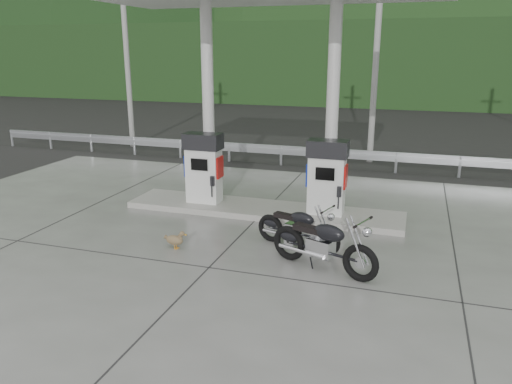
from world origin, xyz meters
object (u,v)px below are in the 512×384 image
(gas_pump_right, at_px, (327,177))
(motorcycle_left, at_px, (298,228))
(motorcycle_right, at_px, (323,245))
(duck, at_px, (175,240))
(gas_pump_left, at_px, (204,168))

(gas_pump_right, xyz_separation_m, motorcycle_left, (-0.23, -2.01, -0.62))
(motorcycle_left, height_order, motorcycle_right, motorcycle_right)
(gas_pump_right, relative_size, motorcycle_left, 0.99)
(gas_pump_right, xyz_separation_m, motorcycle_right, (0.47, -2.92, -0.55))
(gas_pump_right, bearing_deg, motorcycle_left, -96.44)
(motorcycle_left, bearing_deg, duck, -144.81)
(duck, bearing_deg, gas_pump_right, 51.73)
(motorcycle_left, bearing_deg, motorcycle_right, -35.45)
(gas_pump_left, relative_size, gas_pump_right, 1.00)
(motorcycle_right, bearing_deg, motorcycle_left, 148.22)
(gas_pump_right, relative_size, duck, 3.77)
(gas_pump_left, distance_m, duck, 3.00)
(gas_pump_right, distance_m, duck, 3.97)
(gas_pump_left, bearing_deg, motorcycle_right, -38.45)
(motorcycle_right, distance_m, duck, 3.15)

